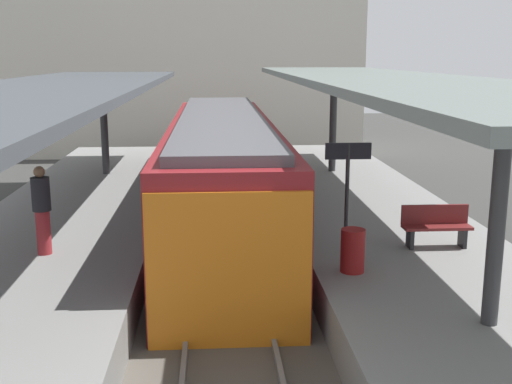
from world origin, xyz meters
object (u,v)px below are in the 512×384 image
object	(u,v)px
platform_bench	(436,225)
platform_sign	(348,173)
litter_bin	(353,251)
commuter_train	(222,173)
passenger_near_bench	(42,209)

from	to	relation	value
platform_bench	platform_sign	bearing A→B (deg)	-172.42
platform_bench	litter_bin	xyz separation A→B (m)	(-2.04, -1.42, -0.06)
platform_bench	litter_bin	distance (m)	2.49
platform_bench	commuter_train	bearing A→B (deg)	132.35
litter_bin	passenger_near_bench	world-z (taller)	passenger_near_bench
platform_bench	passenger_near_bench	size ratio (longest dim) A/B	0.79
passenger_near_bench	commuter_train	bearing A→B (deg)	52.49
passenger_near_bench	litter_bin	bearing A→B (deg)	-13.95
platform_bench	platform_sign	xyz separation A→B (m)	(-1.93, -0.26, 1.16)
commuter_train	platform_sign	bearing A→B (deg)	-64.43
commuter_train	litter_bin	world-z (taller)	commuter_train
platform_sign	litter_bin	xyz separation A→B (m)	(-0.11, -1.16, -1.22)
platform_bench	platform_sign	distance (m)	2.26
commuter_train	platform_bench	world-z (taller)	commuter_train
commuter_train	platform_sign	distance (m)	5.61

